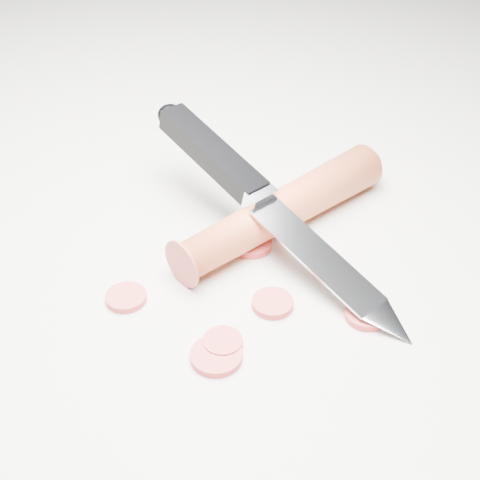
% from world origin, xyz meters
% --- Properties ---
extents(ground, '(2.40, 2.40, 0.00)m').
position_xyz_m(ground, '(0.00, 0.00, 0.00)').
color(ground, silver).
rests_on(ground, ground).
extents(carrot, '(0.13, 0.21, 0.04)m').
position_xyz_m(carrot, '(0.00, 0.05, 0.02)').
color(carrot, '#D14F28').
rests_on(carrot, ground).
extents(carrot_slice_0, '(0.03, 0.03, 0.01)m').
position_xyz_m(carrot_slice_0, '(0.10, -0.04, 0.00)').
color(carrot_slice_0, '#C33E38').
rests_on(carrot_slice_0, ground).
extents(carrot_slice_1, '(0.03, 0.03, 0.01)m').
position_xyz_m(carrot_slice_1, '(-0.01, 0.01, 0.00)').
color(carrot_slice_1, '#C33E38').
rests_on(carrot_slice_1, ground).
extents(carrot_slice_2, '(0.03, 0.03, 0.01)m').
position_xyz_m(carrot_slice_2, '(0.03, -0.05, 0.00)').
color(carrot_slice_2, '#C33E38').
rests_on(carrot_slice_2, ground).
extents(carrot_slice_3, '(0.04, 0.04, 0.01)m').
position_xyz_m(carrot_slice_3, '(0.01, -0.11, 0.00)').
color(carrot_slice_3, '#C33E38').
rests_on(carrot_slice_3, ground).
extents(carrot_slice_4, '(0.03, 0.03, 0.01)m').
position_xyz_m(carrot_slice_4, '(0.01, -0.10, 0.00)').
color(carrot_slice_4, '#C33E38').
rests_on(carrot_slice_4, ground).
extents(carrot_slice_5, '(0.03, 0.03, 0.01)m').
position_xyz_m(carrot_slice_5, '(-0.08, -0.08, 0.00)').
color(carrot_slice_5, '#C33E38').
rests_on(carrot_slice_5, ground).
extents(kitchen_knife, '(0.28, 0.16, 0.08)m').
position_xyz_m(kitchen_knife, '(0.01, 0.02, 0.04)').
color(kitchen_knife, silver).
rests_on(kitchen_knife, ground).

